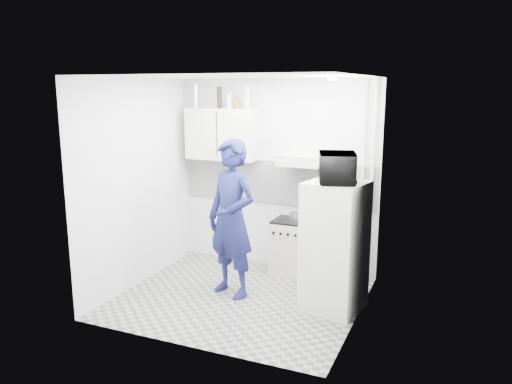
% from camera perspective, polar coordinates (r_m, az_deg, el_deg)
% --- Properties ---
extents(floor, '(2.80, 2.80, 0.00)m').
position_cam_1_polar(floor, '(6.14, -1.82, -11.96)').
color(floor, gray).
rests_on(floor, ground).
extents(ceiling, '(2.80, 2.80, 0.00)m').
position_cam_1_polar(ceiling, '(5.62, -2.00, 13.06)').
color(ceiling, white).
rests_on(ceiling, wall_back).
extents(wall_back, '(2.80, 0.00, 2.80)m').
position_cam_1_polar(wall_back, '(6.88, 2.48, 1.97)').
color(wall_back, silver).
rests_on(wall_back, floor).
extents(wall_left, '(0.00, 2.60, 2.60)m').
position_cam_1_polar(wall_left, '(6.45, -13.27, 0.99)').
color(wall_left, silver).
rests_on(wall_left, floor).
extents(wall_right, '(0.00, 2.60, 2.60)m').
position_cam_1_polar(wall_right, '(5.32, 11.91, -1.23)').
color(wall_right, silver).
rests_on(wall_right, floor).
extents(person, '(0.80, 0.66, 1.90)m').
position_cam_1_polar(person, '(5.95, -2.81, -3.07)').
color(person, '#141844').
rests_on(person, floor).
extents(stove, '(0.45, 0.45, 0.73)m').
position_cam_1_polar(stove, '(6.78, 3.91, -6.36)').
color(stove, beige).
rests_on(stove, floor).
extents(fridge, '(0.71, 0.71, 1.47)m').
position_cam_1_polar(fridge, '(5.68, 8.99, -6.18)').
color(fridge, silver).
rests_on(fridge, floor).
extents(stove_top, '(0.44, 0.44, 0.03)m').
position_cam_1_polar(stove_top, '(6.68, 3.95, -3.29)').
color(stove_top, black).
rests_on(stove_top, stove).
extents(saucepan, '(0.16, 0.16, 0.09)m').
position_cam_1_polar(saucepan, '(6.68, 4.51, -2.76)').
color(saucepan, silver).
rests_on(saucepan, stove_top).
extents(microwave, '(0.66, 0.54, 0.32)m').
position_cam_1_polar(microwave, '(5.47, 9.30, 2.77)').
color(microwave, black).
rests_on(microwave, fridge).
extents(bottle_a, '(0.08, 0.08, 0.33)m').
position_cam_1_polar(bottle_a, '(7.11, -6.93, 10.85)').
color(bottle_a, silver).
rests_on(bottle_a, upper_cabinet).
extents(bottle_d, '(0.07, 0.07, 0.29)m').
position_cam_1_polar(bottle_d, '(6.93, -4.20, 10.72)').
color(bottle_d, black).
rests_on(bottle_d, upper_cabinet).
extents(canister_a, '(0.08, 0.08, 0.19)m').
position_cam_1_polar(canister_a, '(6.87, -3.06, 10.32)').
color(canister_a, '#B2B7BC').
rests_on(canister_a, upper_cabinet).
extents(canister_b, '(0.09, 0.09, 0.17)m').
position_cam_1_polar(canister_b, '(6.82, -2.17, 10.21)').
color(canister_b, brown).
rests_on(canister_b, upper_cabinet).
extents(bottle_e, '(0.07, 0.07, 0.30)m').
position_cam_1_polar(bottle_e, '(6.75, -1.01, 10.74)').
color(bottle_e, '#B2B7BC').
rests_on(bottle_e, upper_cabinet).
extents(upper_cabinet, '(1.00, 0.35, 0.70)m').
position_cam_1_polar(upper_cabinet, '(6.94, -3.83, 6.63)').
color(upper_cabinet, silver).
rests_on(upper_cabinet, wall_back).
extents(range_hood, '(0.60, 0.50, 0.14)m').
position_cam_1_polar(range_hood, '(6.46, 5.47, 3.70)').
color(range_hood, beige).
rests_on(range_hood, wall_back).
extents(backsplash, '(2.74, 0.03, 0.60)m').
position_cam_1_polar(backsplash, '(6.88, 2.43, 1.13)').
color(backsplash, white).
rests_on(backsplash, wall_back).
extents(pipe_a, '(0.05, 0.05, 2.60)m').
position_cam_1_polar(pipe_a, '(6.46, 13.08, 1.03)').
color(pipe_a, beige).
rests_on(pipe_a, floor).
extents(pipe_b, '(0.04, 0.04, 2.60)m').
position_cam_1_polar(pipe_b, '(6.49, 12.04, 1.11)').
color(pipe_b, beige).
rests_on(pipe_b, floor).
extents(ceiling_spot_fixture, '(0.10, 0.10, 0.02)m').
position_cam_1_polar(ceiling_spot_fixture, '(5.47, 8.70, 12.66)').
color(ceiling_spot_fixture, white).
rests_on(ceiling_spot_fixture, ceiling).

